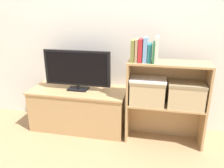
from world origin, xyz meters
TOP-DOWN VIEW (x-y plane):
  - ground_plane at (0.00, 0.00)m, footprint 16.00×16.00m
  - wall_back at (0.00, 0.47)m, footprint 10.00×0.05m
  - tv_stand at (-0.41, 0.22)m, footprint 1.08×0.46m
  - tv at (-0.41, 0.22)m, footprint 0.74×0.14m
  - bookshelf_lower_tier at (0.55, 0.18)m, footprint 0.77×0.26m
  - bookshelf_upper_tier at (0.55, 0.18)m, footprint 0.77×0.26m
  - book_olive at (0.21, 0.10)m, footprint 0.03×0.14m
  - book_tan at (0.24, 0.10)m, footprint 0.02×0.14m
  - book_crimson at (0.28, 0.10)m, footprint 0.04×0.14m
  - book_skyblue at (0.32, 0.10)m, footprint 0.04×0.14m
  - book_teal at (0.37, 0.10)m, footprint 0.03×0.12m
  - book_forest at (0.40, 0.10)m, footprint 0.02×0.15m
  - book_ivory at (0.43, 0.10)m, footprint 0.03×0.13m
  - storage_basket_left at (0.37, 0.12)m, footprint 0.34×0.23m
  - storage_basket_right at (0.73, 0.12)m, footprint 0.34×0.23m
  - laptop at (0.37, 0.12)m, footprint 0.35×0.21m

SIDE VIEW (x-z plane):
  - ground_plane at x=0.00m, z-range 0.00..0.00m
  - tv_stand at x=-0.41m, z-range 0.00..0.47m
  - bookshelf_lower_tier at x=0.55m, z-range 0.05..0.47m
  - storage_basket_left at x=0.37m, z-range 0.43..0.67m
  - storage_basket_right at x=0.73m, z-range 0.43..0.67m
  - laptop at x=0.37m, z-range 0.66..0.69m
  - bookshelf_upper_tier at x=0.55m, z-range 0.47..0.91m
  - tv at x=-0.41m, z-range 0.49..0.93m
  - book_teal at x=0.37m, z-range 0.85..1.02m
  - book_forest at x=0.40m, z-range 0.85..1.04m
  - book_olive at x=0.21m, z-range 0.85..1.06m
  - book_tan at x=0.24m, z-range 0.85..1.06m
  - book_crimson at x=0.28m, z-range 0.85..1.07m
  - book_skyblue at x=0.32m, z-range 0.85..1.08m
  - book_ivory at x=0.43m, z-range 0.85..1.09m
  - wall_back at x=0.00m, z-range 0.00..2.40m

